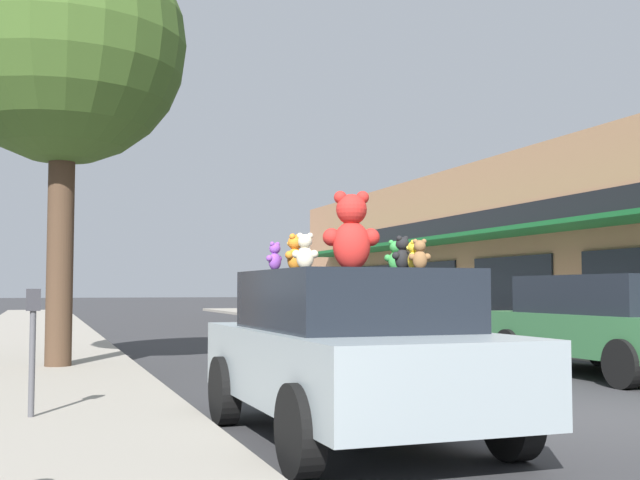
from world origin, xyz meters
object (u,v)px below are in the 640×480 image
object	(u,v)px
teddy_bear_cream	(305,252)
parking_meter	(33,335)
plush_art_car	(351,350)
street_tree	(64,46)
teddy_bear_giant	(351,232)
parked_car_far_center	(610,322)
teddy_bear_purple	(275,257)
teddy_bear_orange	(295,253)
teddy_bear_brown	(420,255)
teddy_bear_yellow	(413,255)
teddy_bear_black	(402,254)
teddy_bear_green	(396,256)

from	to	relation	value
teddy_bear_cream	parking_meter	world-z (taller)	teddy_bear_cream
plush_art_car	street_tree	world-z (taller)	street_tree
teddy_bear_giant	parked_car_far_center	bearing A→B (deg)	-132.20
plush_art_car	teddy_bear_purple	world-z (taller)	teddy_bear_purple
parked_car_far_center	teddy_bear_purple	bearing A→B (deg)	-152.37
teddy_bear_orange	street_tree	world-z (taller)	street_tree
street_tree	parking_meter	distance (m)	7.14
teddy_bear_brown	parked_car_far_center	size ratio (longest dim) A/B	0.06
teddy_bear_yellow	teddy_bear_black	bearing A→B (deg)	-123.96
plush_art_car	parking_meter	distance (m)	3.21
teddy_bear_giant	teddy_bear_purple	distance (m)	0.76
teddy_bear_yellow	teddy_bear_green	world-z (taller)	teddy_bear_green
plush_art_car	teddy_bear_orange	distance (m)	1.08
parked_car_far_center	parking_meter	size ratio (longest dim) A/B	3.68
teddy_bear_purple	parked_car_far_center	xyz separation A→B (m)	(6.66, 3.49, -0.83)
teddy_bear_cream	parked_car_far_center	bearing A→B (deg)	-123.23
teddy_bear_orange	parking_meter	xyz separation A→B (m)	(-2.38, 1.15, -0.81)
teddy_bear_purple	parking_meter	distance (m)	2.60
teddy_bear_purple	teddy_bear_orange	xyz separation A→B (m)	(0.23, 0.10, 0.04)
plush_art_car	street_tree	size ratio (longest dim) A/B	0.54
teddy_bear_orange	teddy_bear_giant	bearing A→B (deg)	92.78
plush_art_car	teddy_bear_black	world-z (taller)	teddy_bear_black
teddy_bear_brown	street_tree	size ratio (longest dim) A/B	0.04
teddy_bear_yellow	teddy_bear_green	bearing A→B (deg)	-150.29
street_tree	teddy_bear_green	bearing A→B (deg)	-66.87
teddy_bear_brown	teddy_bear_yellow	bearing A→B (deg)	-70.61
teddy_bear_brown	plush_art_car	bearing A→B (deg)	-23.13
teddy_bear_cream	teddy_bear_yellow	bearing A→B (deg)	-161.86
teddy_bear_giant	teddy_bear_green	xyz separation A→B (m)	(0.50, 0.12, -0.21)
street_tree	parking_meter	world-z (taller)	street_tree
teddy_bear_orange	teddy_bear_black	bearing A→B (deg)	102.85
plush_art_car	teddy_bear_giant	bearing A→B (deg)	-105.87
teddy_bear_giant	street_tree	world-z (taller)	street_tree
teddy_bear_giant	street_tree	distance (m)	8.26
teddy_bear_giant	parked_car_far_center	distance (m)	7.18
teddy_bear_green	street_tree	size ratio (longest dim) A/B	0.04
plush_art_car	teddy_bear_purple	size ratio (longest dim) A/B	14.95
plush_art_car	teddy_bear_giant	world-z (taller)	teddy_bear_giant
teddy_bear_green	teddy_bear_cream	bearing A→B (deg)	32.15
teddy_bear_black	street_tree	size ratio (longest dim) A/B	0.04
teddy_bear_brown	street_tree	distance (m)	8.88
parked_car_far_center	street_tree	distance (m)	10.17
teddy_bear_yellow	parking_meter	distance (m)	3.87
plush_art_car	street_tree	distance (m)	8.77
teddy_bear_black	teddy_bear_green	size ratio (longest dim) A/B	1.07
plush_art_car	teddy_bear_black	size ratio (longest dim) A/B	12.56
teddy_bear_purple	street_tree	distance (m)	7.93
parking_meter	parked_car_far_center	bearing A→B (deg)	14.23
teddy_bear_brown	teddy_bear_black	bearing A→B (deg)	-57.32
teddy_bear_yellow	teddy_bear_cream	xyz separation A→B (m)	(-1.01, 0.13, 0.02)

